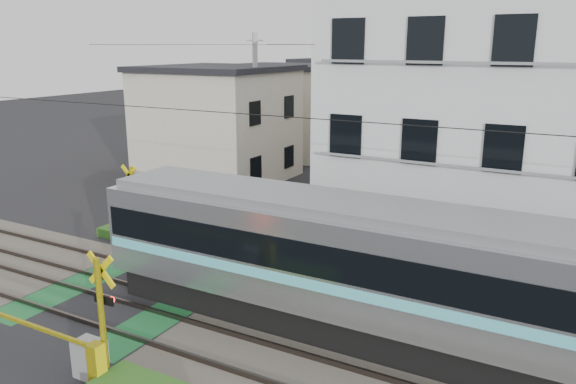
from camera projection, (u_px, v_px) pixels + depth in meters
The scene contains 12 objects.
ground at pixel (126, 295), 17.12m from camera, with size 120.00×120.00×0.00m, color black.
track_bed at pixel (126, 294), 17.11m from camera, with size 120.00×120.00×0.14m.
commuter_train at pixel (406, 276), 13.75m from camera, with size 17.28×2.73×3.59m.
crossing_signal_near at pixel (90, 351), 12.63m from camera, with size 4.74×0.65×3.09m.
crossing_signal_far at pixel (144, 227), 21.24m from camera, with size 4.74×0.65×3.09m.
apartment_block at pixel (486, 124), 19.99m from camera, with size 10.20×8.36×9.30m.
houses_row at pixel (403, 108), 38.12m from camera, with size 22.07×31.35×6.80m.
tree_hill at pixel (482, 62), 56.07m from camera, with size 40.00×12.69×11.98m.
catenary at pixel (301, 204), 13.40m from camera, with size 60.00×5.04×7.00m.
utility_poles at pixel (370, 98), 36.05m from camera, with size 7.90×42.00×8.00m.
pedestrian at pixel (441, 133), 42.84m from camera, with size 0.62×0.41×1.71m, color black.
weed_patches at pixel (168, 303), 16.17m from camera, with size 10.25×8.80×0.40m.
Camera 1 is at (11.96, -11.39, 7.39)m, focal length 35.00 mm.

